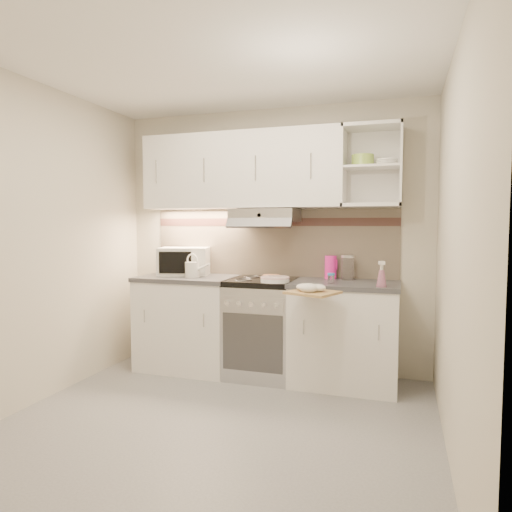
{
  "coord_description": "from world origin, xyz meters",
  "views": [
    {
      "loc": [
        1.21,
        -2.86,
        1.4
      ],
      "look_at": [
        -0.01,
        0.95,
        1.12
      ],
      "focal_mm": 32.0,
      "sensor_mm": 36.0,
      "label": 1
    }
  ],
  "objects": [
    {
      "name": "spray_bottle",
      "position": [
        1.06,
        0.88,
        0.99
      ],
      "size": [
        0.08,
        0.08,
        0.22
      ],
      "rotation": [
        0.0,
        0.0,
        0.28
      ],
      "color": "#FF9DCA",
      "rests_on": "worktop_right"
    },
    {
      "name": "worktop_left",
      "position": [
        -0.75,
        1.1,
        0.88
      ],
      "size": [
        0.92,
        0.62,
        0.04
      ],
      "primitive_type": "cube",
      "color": "#47474C",
      "rests_on": "base_cabinet_left"
    },
    {
      "name": "watering_can",
      "position": [
        -0.66,
        1.02,
        0.98
      ],
      "size": [
        0.26,
        0.13,
        0.22
      ],
      "rotation": [
        0.0,
        0.0,
        -0.1
      ],
      "color": "white",
      "rests_on": "worktop_left"
    },
    {
      "name": "glass_jar",
      "position": [
        0.75,
        1.27,
        1.01
      ],
      "size": [
        0.12,
        0.12,
        0.22
      ],
      "rotation": [
        0.0,
        0.0,
        -0.24
      ],
      "color": "white",
      "rests_on": "worktop_right"
    },
    {
      "name": "pink_pitcher",
      "position": [
        0.59,
        1.3,
        1.01
      ],
      "size": [
        0.11,
        0.11,
        0.21
      ],
      "rotation": [
        0.0,
        0.0,
        0.11
      ],
      "color": "#E71E96",
      "rests_on": "worktop_right"
    },
    {
      "name": "bread_loaf",
      "position": [
        0.09,
        1.1,
        0.92
      ],
      "size": [
        0.16,
        0.16,
        0.04
      ],
      "primitive_type": "cylinder",
      "color": "#A57E44",
      "rests_on": "electric_range"
    },
    {
      "name": "base_cabinet_right",
      "position": [
        0.75,
        1.1,
        0.43
      ],
      "size": [
        0.9,
        0.6,
        0.86
      ],
      "primitive_type": "cube",
      "color": "white",
      "rests_on": "ground"
    },
    {
      "name": "electric_range",
      "position": [
        0.0,
        1.1,
        0.45
      ],
      "size": [
        0.6,
        0.6,
        0.9
      ],
      "color": "#B7B7BC",
      "rests_on": "ground"
    },
    {
      "name": "plate_stack",
      "position": [
        0.17,
        0.92,
        0.92
      ],
      "size": [
        0.25,
        0.25,
        0.05
      ],
      "rotation": [
        0.0,
        0.0,
        -0.35
      ],
      "color": "silver",
      "rests_on": "electric_range"
    },
    {
      "name": "spice_jar",
      "position": [
        0.65,
        0.96,
        0.95
      ],
      "size": [
        0.06,
        0.06,
        0.09
      ],
      "rotation": [
        0.0,
        0.0,
        0.18
      ],
      "color": "white",
      "rests_on": "worktop_right"
    },
    {
      "name": "microwave",
      "position": [
        -0.84,
        1.2,
        1.04
      ],
      "size": [
        0.55,
        0.46,
        0.27
      ],
      "rotation": [
        0.0,
        0.0,
        0.26
      ],
      "color": "silver",
      "rests_on": "worktop_left"
    },
    {
      "name": "worktop_right",
      "position": [
        0.75,
        1.1,
        0.88
      ],
      "size": [
        0.92,
        0.62,
        0.04
      ],
      "primitive_type": "cube",
      "color": "#47474C",
      "rests_on": "base_cabinet_right"
    },
    {
      "name": "ground",
      "position": [
        0.0,
        0.0,
        0.0
      ],
      "size": [
        3.0,
        3.0,
        0.0
      ],
      "primitive_type": "plane",
      "color": "gray",
      "rests_on": "ground"
    },
    {
      "name": "cutting_board",
      "position": [
        0.56,
        0.62,
        0.87
      ],
      "size": [
        0.44,
        0.42,
        0.02
      ],
      "primitive_type": "cube",
      "rotation": [
        0.0,
        0.0,
        -0.37
      ],
      "color": "tan",
      "rests_on": "base_cabinet_right"
    },
    {
      "name": "room_shell",
      "position": [
        0.0,
        0.37,
        1.63
      ],
      "size": [
        3.04,
        2.84,
        2.52
      ],
      "color": "beige",
      "rests_on": "ground"
    },
    {
      "name": "dish_towel",
      "position": [
        0.54,
        0.62,
        0.91
      ],
      "size": [
        0.3,
        0.27,
        0.07
      ],
      "primitive_type": null,
      "rotation": [
        0.0,
        0.0,
        0.25
      ],
      "color": "silver",
      "rests_on": "cutting_board"
    },
    {
      "name": "base_cabinet_left",
      "position": [
        -0.75,
        1.1,
        0.43
      ],
      "size": [
        0.9,
        0.6,
        0.86
      ],
      "primitive_type": "cube",
      "color": "white",
      "rests_on": "ground"
    }
  ]
}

